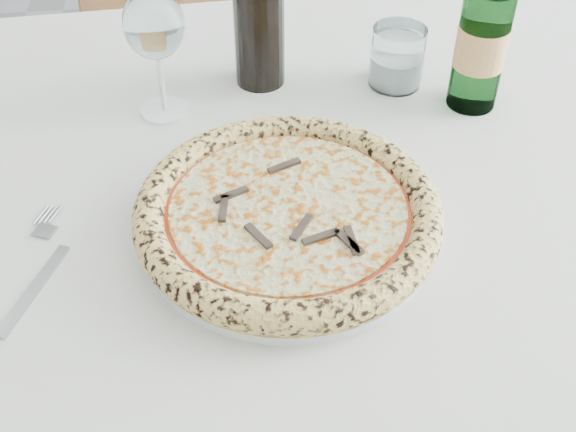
% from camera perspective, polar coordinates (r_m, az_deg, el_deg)
% --- Properties ---
extents(floor, '(5.00, 6.00, 0.02)m').
position_cam_1_polar(floor, '(1.59, 6.17, -13.11)').
color(floor, gray).
rests_on(floor, ground).
extents(dining_table, '(1.61, 1.00, 0.76)m').
position_cam_1_polar(dining_table, '(0.91, -0.75, -0.50)').
color(dining_table, brown).
rests_on(dining_table, floor).
extents(chair_far, '(0.54, 0.54, 0.93)m').
position_cam_1_polar(chair_far, '(1.65, -7.62, 14.39)').
color(chair_far, brown).
rests_on(chair_far, floor).
extents(plate, '(0.31, 0.31, 0.02)m').
position_cam_1_polar(plate, '(0.77, 0.00, -0.61)').
color(plate, white).
rests_on(plate, dining_table).
extents(pizza, '(0.33, 0.33, 0.03)m').
position_cam_1_polar(pizza, '(0.76, -0.00, 0.36)').
color(pizza, '#E5C450').
rests_on(pizza, plate).
extents(fork, '(0.06, 0.17, 0.00)m').
position_cam_1_polar(fork, '(0.78, -19.17, -3.99)').
color(fork, '#9C9EA5').
rests_on(fork, dining_table).
extents(wine_glass, '(0.08, 0.08, 0.17)m').
position_cam_1_polar(wine_glass, '(0.91, -10.53, 14.43)').
color(wine_glass, white).
rests_on(wine_glass, dining_table).
extents(tumbler, '(0.07, 0.07, 0.08)m').
position_cam_1_polar(tumbler, '(1.01, 8.60, 12.05)').
color(tumbler, white).
rests_on(tumbler, dining_table).
extents(beer_bottle, '(0.06, 0.06, 0.25)m').
position_cam_1_polar(beer_bottle, '(0.95, 15.18, 13.62)').
color(beer_bottle, '#3C7243').
rests_on(beer_bottle, dining_table).
extents(wine_bottle, '(0.07, 0.07, 0.27)m').
position_cam_1_polar(wine_bottle, '(0.97, -2.36, 16.58)').
color(wine_bottle, black).
rests_on(wine_bottle, dining_table).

